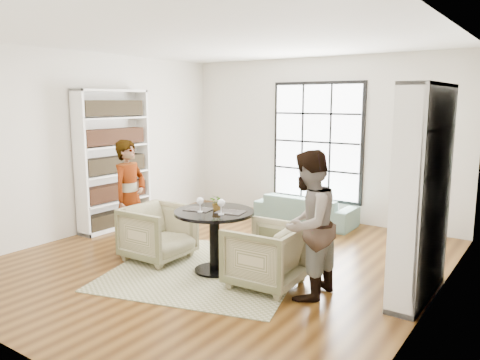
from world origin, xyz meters
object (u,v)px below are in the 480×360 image
Objects in this scene: pedestal_table at (214,228)px; sofa at (306,209)px; armchair_left at (158,233)px; person_left at (130,197)px; armchair_right at (265,255)px; person_right at (308,225)px; wine_glass_right at (221,203)px; wine_glass_left at (200,201)px; flower_centerpiece at (217,203)px.

pedestal_table is 0.57× the size of sofa.
person_left is at bearing 88.76° from armchair_left.
person_right is at bearing 86.80° from armchair_right.
sofa is at bearing 96.36° from wine_glass_right.
pedestal_table is 0.41m from wine_glass_left.
wine_glass_left is 0.95× the size of flower_centerpiece.
pedestal_table is 5.31× the size of wine_glass_left.
armchair_left is 1.01× the size of armchair_right.
armchair_left is 0.50× the size of person_right.
wine_glass_right reaches higher than armchair_right.
person_left is at bearing -88.57° from person_right.
wine_glass_left is (1.40, -0.10, 0.13)m from person_left.
wine_glass_left is (0.03, -3.03, 0.70)m from sofa.
armchair_right is 4.21× the size of wine_glass_right.
armchair_left is 1.29m from wine_glass_right.
person_right is (2.29, 0.04, 0.45)m from armchair_left.
pedestal_table is 5.05× the size of flower_centerpiece.
wine_glass_right is at bearing -40.68° from flower_centerpiece.
pedestal_table is 1.36m from person_right.
flower_centerpiece reaches higher than armchair_left.
person_right reaches higher than wine_glass_right.
sofa is 1.07× the size of person_right.
armchair_left is 4.38× the size of wine_glass_left.
armchair_right is at bearing -96.71° from person_left.
pedestal_table is at bearing -94.41° from armchair_right.
sofa is at bearing -16.83° from armchair_left.
wine_glass_left is 0.24m from flower_centerpiece.
wine_glass_left is (-1.44, -0.14, 0.12)m from person_right.
armchair_right is 0.94m from flower_centerpiece.
pedestal_table is 2.90m from sofa.
armchair_left is 1.03m from wine_glass_left.
sofa is 3.28m from person_left.
wine_glass_right is at bearing 95.83° from sofa.
armchair_left reaches higher than sofa.
flower_centerpiece reaches higher than sofa.
pedestal_table reaches higher than armchair_right.
sofa is 2.15× the size of armchair_right.
armchair_left is 4.16× the size of flower_centerpiece.
flower_centerpiece is at bearing -97.39° from armchair_right.
pedestal_table is at bearing 92.22° from sofa.
armchair_left is 1.74m from armchair_right.
person_right reaches higher than flower_centerpiece.
person_left reaches higher than flower_centerpiece.
wine_glass_left is at bearing -83.75° from person_right.
flower_centerpiece is (-0.17, 0.15, -0.04)m from wine_glass_right.
wine_glass_right is (1.70, -0.06, 0.13)m from person_left.
wine_glass_left is 0.30m from wine_glass_right.
person_left is 2.84m from person_right.
person_right reaches higher than armchair_right.
armchair_left reaches higher than armchair_right.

